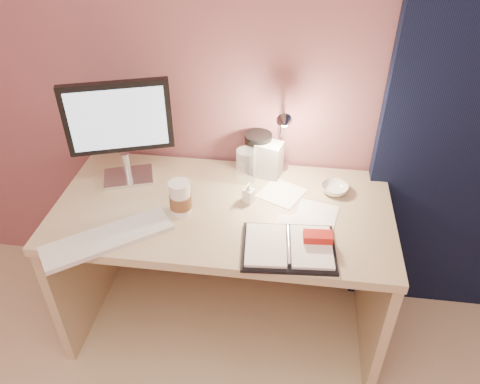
# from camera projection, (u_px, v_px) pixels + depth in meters

# --- Properties ---
(room) EXTENTS (3.50, 3.50, 3.50)m
(room) POSITION_uv_depth(u_px,v_px,m) (471.00, 98.00, 1.85)
(room) COLOR #C6B28E
(room) RESTS_ON ground
(desk) EXTENTS (1.40, 0.70, 0.73)m
(desk) POSITION_uv_depth(u_px,v_px,m) (227.00, 235.00, 2.14)
(desk) COLOR tan
(desk) RESTS_ON ground
(monitor) EXTENTS (0.42, 0.22, 0.46)m
(monitor) POSITION_uv_depth(u_px,v_px,m) (119.00, 124.00, 1.94)
(monitor) COLOR silver
(monitor) RESTS_ON desk
(keyboard) EXTENTS (0.47, 0.41, 0.02)m
(keyboard) POSITION_uv_depth(u_px,v_px,m) (108.00, 238.00, 1.77)
(keyboard) COLOR silver
(keyboard) RESTS_ON desk
(planner) EXTENTS (0.36, 0.28, 0.05)m
(planner) POSITION_uv_depth(u_px,v_px,m) (291.00, 246.00, 1.73)
(planner) COLOR black
(planner) RESTS_ON desk
(paper_a) EXTENTS (0.18, 0.18, 0.00)m
(paper_a) POSITION_uv_depth(u_px,v_px,m) (299.00, 227.00, 1.83)
(paper_a) COLOR white
(paper_a) RESTS_ON desk
(paper_b) EXTENTS (0.19, 0.19, 0.00)m
(paper_b) POSITION_uv_depth(u_px,v_px,m) (317.00, 214.00, 1.90)
(paper_b) COLOR white
(paper_b) RESTS_ON desk
(paper_c) EXTENTS (0.23, 0.23, 0.00)m
(paper_c) POSITION_uv_depth(u_px,v_px,m) (282.00, 193.00, 2.02)
(paper_c) COLOR white
(paper_c) RESTS_ON desk
(coffee_cup) EXTENTS (0.09, 0.09, 0.15)m
(coffee_cup) POSITION_uv_depth(u_px,v_px,m) (180.00, 199.00, 1.87)
(coffee_cup) COLOR white
(coffee_cup) RESTS_ON desk
(clear_cup) EXTENTS (0.09, 0.09, 0.15)m
(clear_cup) POSITION_uv_depth(u_px,v_px,m) (246.00, 165.00, 2.05)
(clear_cup) COLOR white
(clear_cup) RESTS_ON desk
(bowl) EXTENTS (0.13, 0.13, 0.04)m
(bowl) POSITION_uv_depth(u_px,v_px,m) (334.00, 189.00, 2.01)
(bowl) COLOR silver
(bowl) RESTS_ON desk
(lotion_bottle) EXTENTS (0.05, 0.06, 0.09)m
(lotion_bottle) POSITION_uv_depth(u_px,v_px,m) (249.00, 193.00, 1.94)
(lotion_bottle) COLOR white
(lotion_bottle) RESTS_ON desk
(dark_jar) EXTENTS (0.12, 0.12, 0.17)m
(dark_jar) POSITION_uv_depth(u_px,v_px,m) (258.00, 155.00, 2.11)
(dark_jar) COLOR black
(dark_jar) RESTS_ON desk
(product_box) EXTENTS (0.13, 0.12, 0.17)m
(product_box) POSITION_uv_depth(u_px,v_px,m) (269.00, 160.00, 2.08)
(product_box) COLOR beige
(product_box) RESTS_ON desk
(desk_lamp) EXTENTS (0.09, 0.21, 0.35)m
(desk_lamp) POSITION_uv_depth(u_px,v_px,m) (279.00, 138.00, 1.97)
(desk_lamp) COLOR silver
(desk_lamp) RESTS_ON desk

